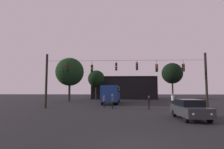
# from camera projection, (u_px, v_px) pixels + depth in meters

# --- Properties ---
(ground_plane) EXTENTS (168.00, 168.00, 0.00)m
(ground_plane) POSITION_uv_depth(u_px,v_px,m) (124.00, 104.00, 31.85)
(ground_plane) COLOR black
(ground_plane) RESTS_ON ground
(overhead_signal_span) EXTENTS (20.15, 0.44, 6.86)m
(overhead_signal_span) POSITION_uv_depth(u_px,v_px,m) (125.00, 76.00, 23.19)
(overhead_signal_span) COLOR black
(overhead_signal_span) RESTS_ON ground
(city_bus) EXTENTS (2.89, 11.08, 3.00)m
(city_bus) POSITION_uv_depth(u_px,v_px,m) (112.00, 93.00, 32.57)
(city_bus) COLOR navy
(city_bus) RESTS_ON ground
(car_near_right) EXTENTS (1.82, 4.35, 1.52)m
(car_near_right) POSITION_uv_depth(u_px,v_px,m) (190.00, 109.00, 14.21)
(car_near_right) COLOR #2D2D33
(car_near_right) RESTS_ON ground
(pedestrian_crossing_left) EXTENTS (0.25, 0.37, 1.57)m
(pedestrian_crossing_left) POSITION_uv_depth(u_px,v_px,m) (149.00, 102.00, 22.15)
(pedestrian_crossing_left) COLOR black
(pedestrian_crossing_left) RESTS_ON ground
(pedestrian_crossing_center) EXTENTS (0.35, 0.42, 1.55)m
(pedestrian_crossing_center) POSITION_uv_depth(u_px,v_px,m) (104.00, 100.00, 25.26)
(pedestrian_crossing_center) COLOR black
(pedestrian_crossing_center) RESTS_ON ground
(pedestrian_crossing_right) EXTENTS (0.33, 0.41, 1.78)m
(pedestrian_crossing_right) POSITION_uv_depth(u_px,v_px,m) (173.00, 99.00, 25.21)
(pedestrian_crossing_right) COLOR black
(pedestrian_crossing_right) RESTS_ON ground
(pedestrian_near_bus) EXTENTS (0.26, 0.37, 1.74)m
(pedestrian_near_bus) POSITION_uv_depth(u_px,v_px,m) (112.00, 100.00, 22.94)
(pedestrian_near_bus) COLOR black
(pedestrian_near_bus) RESTS_ON ground
(corner_building) EXTENTS (17.01, 13.41, 5.95)m
(corner_building) POSITION_uv_depth(u_px,v_px,m) (124.00, 88.00, 54.00)
(corner_building) COLOR black
(corner_building) RESTS_ON ground
(tree_left_silhouette) EXTENTS (4.13, 4.13, 7.20)m
(tree_left_silhouette) POSITION_uv_depth(u_px,v_px,m) (96.00, 79.00, 45.63)
(tree_left_silhouette) COLOR black
(tree_left_silhouette) RESTS_ON ground
(tree_behind_building) EXTENTS (5.90, 5.90, 9.12)m
(tree_behind_building) POSITION_uv_depth(u_px,v_px,m) (70.00, 72.00, 39.14)
(tree_behind_building) COLOR #2D2116
(tree_behind_building) RESTS_ON ground
(tree_right_far) EXTENTS (4.61, 4.61, 8.36)m
(tree_right_far) POSITION_uv_depth(u_px,v_px,m) (172.00, 73.00, 41.31)
(tree_right_far) COLOR #2D2116
(tree_right_far) RESTS_ON ground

